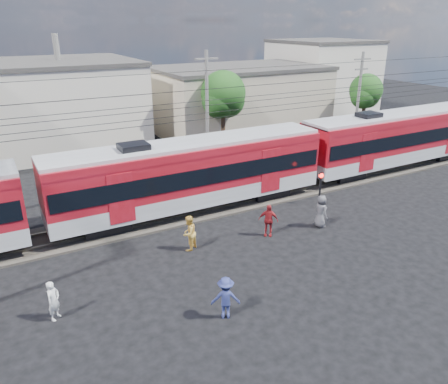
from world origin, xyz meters
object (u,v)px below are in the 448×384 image
(commuter_train, at_px, (194,171))
(car_silver, at_px, (391,138))
(pedestrian_a, at_px, (53,300))
(crossing_signal, at_px, (321,182))
(pedestrian_c, at_px, (226,298))

(commuter_train, xyz_separation_m, car_silver, (21.24, 4.33, -1.70))
(commuter_train, distance_m, pedestrian_a, 11.13)
(car_silver, distance_m, crossing_signal, 15.99)
(commuter_train, bearing_deg, car_silver, 11.51)
(car_silver, bearing_deg, pedestrian_c, 106.63)
(pedestrian_a, distance_m, car_silver, 32.00)
(crossing_signal, bearing_deg, commuter_train, 157.89)
(pedestrian_a, xyz_separation_m, pedestrian_c, (5.60, -3.00, 0.05))
(commuter_train, height_order, pedestrian_c, commuter_train)
(car_silver, bearing_deg, pedestrian_a, 96.99)
(commuter_train, height_order, crossing_signal, commuter_train)
(pedestrian_a, distance_m, pedestrian_c, 6.35)
(car_silver, bearing_deg, commuter_train, 88.65)
(pedestrian_a, xyz_separation_m, car_silver, (30.10, 10.87, -0.09))
(pedestrian_c, bearing_deg, car_silver, -124.13)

